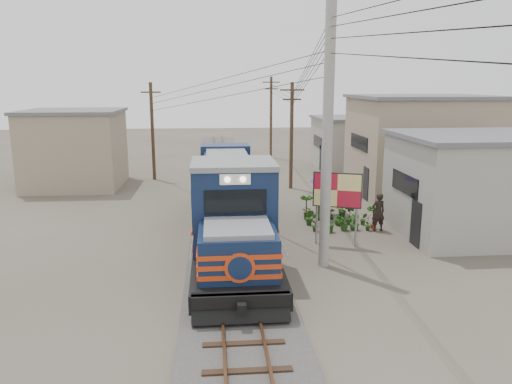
{
  "coord_description": "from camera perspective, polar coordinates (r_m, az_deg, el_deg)",
  "views": [
    {
      "loc": [
        -0.75,
        -18.57,
        6.98
      ],
      "look_at": [
        1.17,
        3.04,
        2.2
      ],
      "focal_mm": 35.0,
      "sensor_mm": 36.0,
      "label": 1
    }
  ],
  "objects": [
    {
      "name": "wooden_pole_left",
      "position": [
        36.97,
        -11.76,
        7.04
      ],
      "size": [
        1.6,
        0.24,
        7.0
      ],
      "color": "#4C3826",
      "rests_on": "ground"
    },
    {
      "name": "utility_pole_main",
      "position": [
        18.67,
        8.15,
        6.21
      ],
      "size": [
        0.4,
        0.4,
        10.0
      ],
      "color": "#9E9B93",
      "rests_on": "ground"
    },
    {
      "name": "vendor",
      "position": [
        24.49,
        13.8,
        -2.24
      ],
      "size": [
        0.75,
        0.56,
        1.86
      ],
      "primitive_type": "imported",
      "rotation": [
        0.0,
        0.0,
        3.32
      ],
      "color": "black",
      "rests_on": "ground"
    },
    {
      "name": "market_umbrella",
      "position": [
        26.37,
        8.42,
        1.74
      ],
      "size": [
        2.45,
        2.45,
        2.45
      ],
      "rotation": [
        0.0,
        0.0,
        0.11
      ],
      "color": "black",
      "rests_on": "ground"
    },
    {
      "name": "locomotive",
      "position": [
        22.02,
        -2.99,
        -1.26
      ],
      "size": [
        3.04,
        16.53,
        4.1
      ],
      "color": "black",
      "rests_on": "ground"
    },
    {
      "name": "billboard",
      "position": [
        21.65,
        9.27,
        -0.02
      ],
      "size": [
        1.99,
        0.86,
        3.23
      ],
      "rotation": [
        0.0,
        0.0,
        -0.37
      ],
      "color": "#99999E",
      "rests_on": "ground"
    },
    {
      "name": "plant_nursery",
      "position": [
        25.11,
        8.77,
        -2.9
      ],
      "size": [
        3.18,
        3.1,
        0.98
      ],
      "color": "#234E16",
      "rests_on": "ground"
    },
    {
      "name": "wooden_pole_mid",
      "position": [
        33.16,
        4.08,
        6.67
      ],
      "size": [
        1.6,
        0.24,
        7.0
      ],
      "color": "#4C3826",
      "rests_on": "ground"
    },
    {
      "name": "shophouse_mid",
      "position": [
        33.54,
        18.29,
        5.17
      ],
      "size": [
        8.4,
        7.35,
        6.2
      ],
      "color": "gray",
      "rests_on": "ground"
    },
    {
      "name": "shophouse_front",
      "position": [
        25.23,
        24.06,
        0.78
      ],
      "size": [
        7.35,
        6.3,
        4.7
      ],
      "color": "gray",
      "rests_on": "ground"
    },
    {
      "name": "power_lines",
      "position": [
        27.08,
        -3.91,
        13.63
      ],
      "size": [
        9.65,
        19.0,
        3.3
      ],
      "color": "black",
      "rests_on": "ground"
    },
    {
      "name": "ground",
      "position": [
        19.86,
        -2.62,
        -8.17
      ],
      "size": [
        120.0,
        120.0,
        0.0
      ],
      "primitive_type": "plane",
      "color": "#473F35",
      "rests_on": "ground"
    },
    {
      "name": "shophouse_back",
      "position": [
        42.52,
        11.04,
        5.61
      ],
      "size": [
        6.3,
        6.3,
        4.2
      ],
      "color": "gray",
      "rests_on": "ground"
    },
    {
      "name": "track",
      "position": [
        29.36,
        -3.49,
        -0.83
      ],
      "size": [
        1.15,
        70.0,
        0.12
      ],
      "color": "#51331E",
      "rests_on": "ground"
    },
    {
      "name": "shophouse_left",
      "position": [
        36.06,
        -19.98,
        4.71
      ],
      "size": [
        6.3,
        6.3,
        5.2
      ],
      "color": "gray",
      "rests_on": "ground"
    },
    {
      "name": "wooden_pole_far",
      "position": [
        47.0,
        1.73,
        8.69
      ],
      "size": [
        1.6,
        0.24,
        7.5
      ],
      "color": "#4C3826",
      "rests_on": "ground"
    },
    {
      "name": "ballast",
      "position": [
        29.4,
        -3.48,
        -1.18
      ],
      "size": [
        3.6,
        70.0,
        0.16
      ],
      "primitive_type": "cube",
      "color": "#595651",
      "rests_on": "ground"
    }
  ]
}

